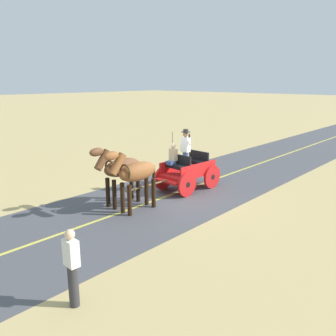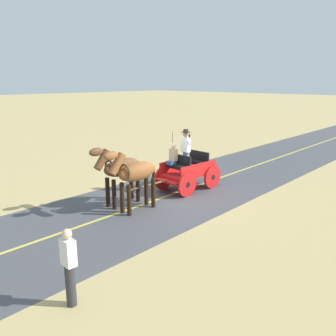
{
  "view_description": "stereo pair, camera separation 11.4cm",
  "coord_description": "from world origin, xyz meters",
  "px_view_note": "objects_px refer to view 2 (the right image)",
  "views": [
    {
      "loc": [
        -8.62,
        9.68,
        4.35
      ],
      "look_at": [
        0.04,
        0.24,
        1.1
      ],
      "focal_mm": 37.22,
      "sensor_mm": 36.0,
      "label": 1
    },
    {
      "loc": [
        -8.7,
        9.6,
        4.35
      ],
      "look_at": [
        0.04,
        0.24,
        1.1
      ],
      "focal_mm": 37.22,
      "sensor_mm": 36.0,
      "label": 2
    }
  ],
  "objects_px": {
    "horse_drawn_carriage": "(187,170)",
    "horse_near_side": "(135,173)",
    "pedestrian_walking": "(69,266)",
    "horse_off_side": "(120,169)"
  },
  "relations": [
    {
      "from": "horse_drawn_carriage",
      "to": "horse_near_side",
      "type": "height_order",
      "value": "horse_drawn_carriage"
    },
    {
      "from": "horse_drawn_carriage",
      "to": "pedestrian_walking",
      "type": "distance_m",
      "value": 8.04
    },
    {
      "from": "horse_drawn_carriage",
      "to": "horse_near_side",
      "type": "relative_size",
      "value": 2.04
    },
    {
      "from": "horse_drawn_carriage",
      "to": "horse_off_side",
      "type": "relative_size",
      "value": 2.04
    },
    {
      "from": "horse_off_side",
      "to": "pedestrian_walking",
      "type": "xyz_separation_m",
      "value": [
        -3.76,
        4.36,
        -0.46
      ]
    },
    {
      "from": "horse_drawn_carriage",
      "to": "horse_off_side",
      "type": "xyz_separation_m",
      "value": [
        0.54,
        3.01,
        0.51
      ]
    },
    {
      "from": "horse_near_side",
      "to": "horse_drawn_carriage",
      "type": "bearing_deg",
      "value": -84.56
    },
    {
      "from": "horse_off_side",
      "to": "pedestrian_walking",
      "type": "relative_size",
      "value": 1.36
    },
    {
      "from": "horse_near_side",
      "to": "horse_off_side",
      "type": "bearing_deg",
      "value": -2.35
    },
    {
      "from": "horse_drawn_carriage",
      "to": "pedestrian_walking",
      "type": "xyz_separation_m",
      "value": [
        -3.22,
        7.36,
        0.05
      ]
    }
  ]
}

